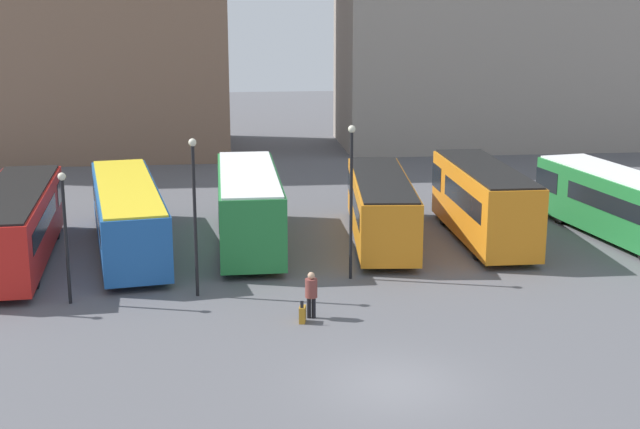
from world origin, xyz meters
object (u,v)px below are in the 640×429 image
(bus_1, at_px, (127,214))
(traveler, at_px, (311,291))
(suitcase, at_px, (302,314))
(bus_4, at_px, (483,200))
(bus_5, at_px, (622,204))
(lamp_post_0, at_px, (65,226))
(lamp_post_2, at_px, (351,190))
(bus_2, at_px, (249,205))
(bus_3, at_px, (381,206))
(bus_0, at_px, (16,223))
(lamp_post_3, at_px, (195,205))

(bus_1, relative_size, traveler, 7.72)
(suitcase, bearing_deg, bus_1, 45.84)
(bus_4, bearing_deg, bus_5, -94.78)
(traveler, distance_m, lamp_post_0, 8.89)
(traveler, relative_size, lamp_post_2, 0.27)
(lamp_post_0, bearing_deg, bus_2, 47.21)
(bus_1, xyz_separation_m, lamp_post_2, (8.91, -5.17, 1.91))
(bus_2, xyz_separation_m, traveler, (1.78, -9.50, -0.81))
(bus_1, bearing_deg, bus_3, -98.22)
(bus_0, bearing_deg, lamp_post_0, -155.48)
(bus_5, bearing_deg, suitcase, 111.17)
(bus_2, xyz_separation_m, lamp_post_3, (-2.11, -6.76, 1.62))
(bus_4, height_order, lamp_post_0, lamp_post_0)
(bus_3, xyz_separation_m, lamp_post_3, (-7.95, -6.75, 1.81))
(lamp_post_3, bearing_deg, suitcase, -41.54)
(bus_3, distance_m, lamp_post_2, 6.05)
(bus_0, bearing_deg, bus_4, -90.10)
(bus_0, bearing_deg, lamp_post_3, -128.25)
(bus_2, xyz_separation_m, bus_5, (16.57, -0.99, -0.15))
(bus_3, distance_m, lamp_post_3, 10.58)
(bus_1, xyz_separation_m, lamp_post_0, (-1.39, -6.93, 1.27))
(bus_4, relative_size, suitcase, 11.74)
(bus_3, relative_size, bus_5, 0.93)
(suitcase, relative_size, lamp_post_3, 0.14)
(bus_3, bearing_deg, lamp_post_3, 135.67)
(suitcase, distance_m, lamp_post_3, 5.67)
(bus_0, distance_m, traveler, 13.74)
(bus_3, bearing_deg, bus_2, 95.27)
(bus_0, bearing_deg, lamp_post_2, -109.23)
(bus_2, height_order, bus_4, bus_4)
(lamp_post_2, bearing_deg, bus_1, 149.88)
(traveler, xyz_separation_m, lamp_post_2, (1.95, 4.16, 2.52))
(suitcase, relative_size, lamp_post_2, 0.14)
(bus_2, relative_size, suitcase, 13.04)
(bus_2, bearing_deg, lamp_post_3, 162.49)
(bus_3, height_order, lamp_post_3, lamp_post_3)
(bus_4, distance_m, suitcase, 13.09)
(bus_4, height_order, traveler, bus_4)
(bus_0, bearing_deg, bus_3, -87.49)
(bus_0, bearing_deg, bus_1, -74.53)
(bus_1, distance_m, lamp_post_0, 7.18)
(bus_4, bearing_deg, lamp_post_2, 126.98)
(bus_0, distance_m, bus_5, 26.07)
(suitcase, height_order, lamp_post_2, lamp_post_2)
(bus_5, relative_size, suitcase, 13.97)
(suitcase, bearing_deg, lamp_post_3, 60.01)
(bus_5, xyz_separation_m, lamp_post_2, (-12.85, -4.35, 1.87))
(lamp_post_0, bearing_deg, lamp_post_3, 4.44)
(bus_3, relative_size, bus_4, 1.11)
(bus_2, xyz_separation_m, suitcase, (1.44, -9.90, -1.49))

